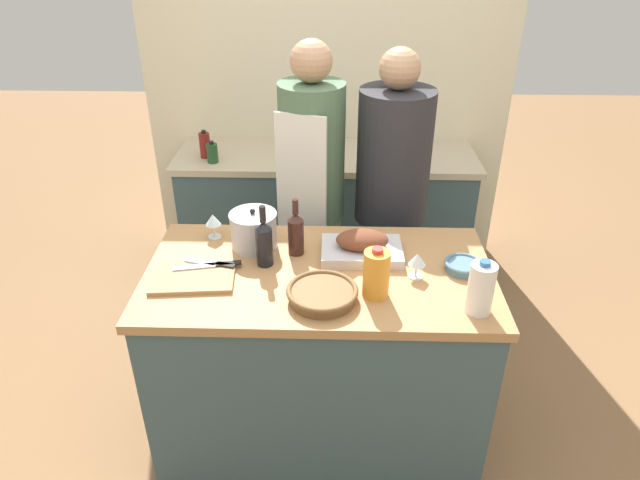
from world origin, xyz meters
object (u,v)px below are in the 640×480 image
cutting_board (193,278)px  condiment_bottle_tall (212,153)px  knife_chef (210,265)px  roasting_pan (362,247)px  person_cook_aproned (312,192)px  milk_jug (481,288)px  wine_glass_left (213,221)px  wine_bottle_green (264,242)px  condiment_bottle_extra (205,145)px  juice_jug (376,274)px  condiment_bottle_short (326,135)px  stock_pot (254,230)px  wicker_basket (322,294)px  wine_bottle_dark (296,232)px  wine_glass_right (417,260)px  knife_paring (212,263)px  mixing_bowl (463,266)px  person_cook_guest (391,197)px

cutting_board → condiment_bottle_tall: (-0.19, 1.36, -0.00)m
knife_chef → roasting_pan: bearing=11.5°
person_cook_aproned → condiment_bottle_tall: bearing=155.3°
cutting_board → milk_jug: 1.12m
wine_glass_left → condiment_bottle_tall: bearing=101.6°
wine_bottle_green → condiment_bottle_extra: wine_bottle_green is taller
wine_glass_left → juice_jug: bearing=-31.3°
cutting_board → condiment_bottle_short: condiment_bottle_short is taller
stock_pot → condiment_bottle_extra: (-0.46, 1.17, -0.05)m
wicker_basket → condiment_bottle_tall: (-0.71, 1.48, -0.02)m
wine_bottle_dark → knife_chef: 0.39m
knife_chef → cutting_board: bearing=-124.5°
cutting_board → juice_jug: juice_jug is taller
wine_glass_right → knife_paring: 0.84m
roasting_pan → wine_glass_right: 0.27m
stock_pot → milk_jug: (0.89, -0.44, 0.02)m
mixing_bowl → person_cook_aproned: (-0.65, 0.69, 0.00)m
condiment_bottle_extra → person_cook_aproned: size_ratio=0.10×
condiment_bottle_short → cutting_board: bearing=-106.7°
wicker_basket → mixing_bowl: size_ratio=1.77×
mixing_bowl → wine_bottle_dark: bearing=170.3°
mixing_bowl → condiment_bottle_tall: (-1.28, 1.26, -0.02)m
cutting_board → condiment_bottle_short: 1.75m
wine_bottle_dark → person_cook_aproned: (0.04, 0.57, -0.08)m
wine_bottle_dark → condiment_bottle_short: 1.46m
knife_chef → condiment_bottle_short: (0.45, 1.60, -0.00)m
wine_glass_right → wine_glass_left: bearing=161.1°
wine_bottle_green → mixing_bowl: bearing=-1.8°
wine_glass_left → person_cook_guest: person_cook_guest is taller
roasting_pan → condiment_bottle_tall: 1.45m
wine_glass_right → knife_chef: wine_glass_right is taller
juice_jug → milk_jug: bearing=-13.8°
wine_bottle_green → person_cook_guest: person_cook_guest is taller
cutting_board → stock_pot: stock_pot is taller
knife_paring → condiment_bottle_extra: condiment_bottle_extra is taller
wicker_basket → knife_paring: size_ratio=1.25×
cutting_board → wine_glass_left: (0.02, 0.35, 0.08)m
cutting_board → knife_chef: (0.05, 0.08, 0.01)m
knife_paring → condiment_bottle_tall: bearing=100.9°
cutting_board → milk_jug: bearing=-8.9°
juice_jug → knife_chef: (-0.67, 0.16, -0.08)m
roasting_pan → wine_bottle_dark: bearing=176.7°
cutting_board → condiment_bottle_short: bearing=73.3°
roasting_pan → person_cook_guest: size_ratio=0.20×
mixing_bowl → wine_bottle_dark: wine_bottle_dark is taller
wine_glass_left → person_cook_aproned: (0.43, 0.44, -0.06)m
milk_jug → condiment_bottle_extra: bearing=129.8°
condiment_bottle_tall → wine_glass_right: bearing=-50.4°
wicker_basket → wine_glass_left: wine_glass_left is taller
juice_jug → person_cook_aproned: (-0.28, 0.87, -0.07)m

